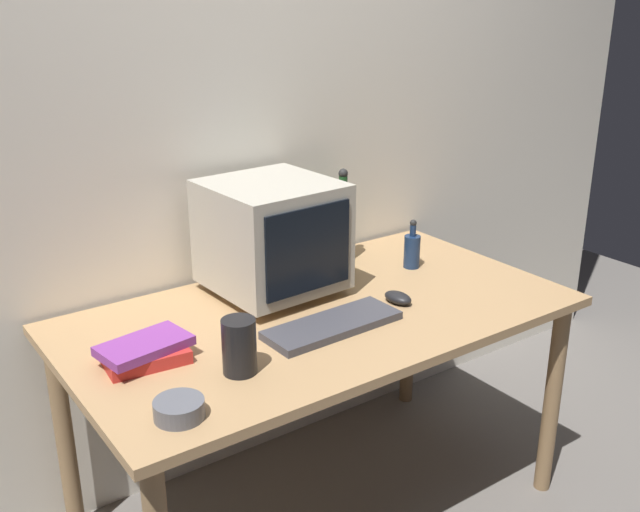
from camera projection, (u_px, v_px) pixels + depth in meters
name	position (u px, v px, depth m)	size (l,w,h in m)	color
ground_plane	(320.00, 509.00, 2.54)	(6.00, 6.00, 0.00)	slate
back_wall	(236.00, 127.00, 2.47)	(4.00, 0.08, 2.50)	silver
desk	(320.00, 335.00, 2.30)	(1.56, 0.85, 0.75)	tan
crt_monitor	(272.00, 236.00, 2.34)	(0.40, 0.41, 0.37)	#B2AD9E
keyboard	(333.00, 325.00, 2.15)	(0.42, 0.15, 0.02)	#3F3F47
computer_mouse	(398.00, 298.00, 2.32)	(0.06, 0.10, 0.04)	black
bottle_tall	(343.00, 226.00, 2.65)	(0.08, 0.08, 0.34)	#1E4C23
bottle_short	(412.00, 250.00, 2.60)	(0.06, 0.06, 0.18)	navy
book_stack	(145.00, 351.00, 1.96)	(0.25, 0.18, 0.06)	red
cd_spindle	(179.00, 409.00, 1.70)	(0.12, 0.12, 0.04)	#595B66
metal_canister	(239.00, 346.00, 1.89)	(0.09, 0.09, 0.15)	black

